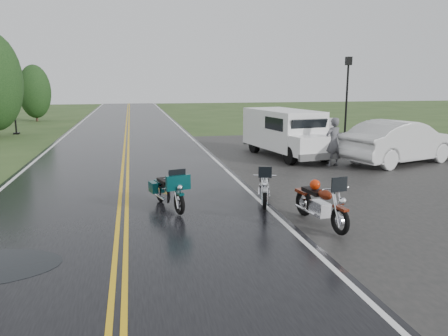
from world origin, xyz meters
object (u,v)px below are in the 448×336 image
sedan_white (400,143)px  lamp_post_far_right (347,100)px  motorcycle_red (341,210)px  person_at_van (333,143)px  motorcycle_silver (265,191)px  lamp_post_far_left (13,99)px  van_white (291,139)px  motorcycle_teal (179,195)px

sedan_white → lamp_post_far_right: 6.74m
motorcycle_red → person_at_van: (3.49, 7.64, 0.34)m
motorcycle_red → motorcycle_silver: bearing=107.8°
motorcycle_red → sedan_white: 10.02m
sedan_white → lamp_post_far_left: 23.37m
sedan_white → lamp_post_far_left: size_ratio=1.19×
motorcycle_silver → van_white: 6.76m
motorcycle_silver → lamp_post_far_left: bearing=134.2°
motorcycle_teal → van_white: 7.96m
motorcycle_silver → van_white: bearing=79.9°
motorcycle_silver → person_at_van: (4.54, 5.46, 0.41)m
motorcycle_silver → lamp_post_far_right: lamp_post_far_right is taller
motorcycle_silver → sedan_white: size_ratio=0.35×
motorcycle_teal → lamp_post_far_left: lamp_post_far_left is taller
motorcycle_red → lamp_post_far_left: bearing=110.0°
motorcycle_teal → van_white: bearing=33.8°
motorcycle_silver → sedan_white: bearing=51.9°
person_at_van → motorcycle_red: bearing=49.9°
lamp_post_far_left → motorcycle_silver: bearing=-61.8°
sedan_white → motorcycle_red: bearing=121.3°
motorcycle_red → sedan_white: (6.49, 7.63, 0.26)m
van_white → person_at_van: (1.58, -0.59, -0.11)m
van_white → lamp_post_far_left: 19.56m
lamp_post_far_left → lamp_post_far_right: lamp_post_far_right is taller
person_at_van → sedan_white: (3.00, -0.01, -0.08)m
motorcycle_teal → sedan_white: size_ratio=0.37×
motorcycle_red → person_at_van: person_at_van is taller
lamp_post_far_left → sedan_white: bearing=-38.5°
motorcycle_silver → person_at_van: person_at_van is taller
motorcycle_teal → lamp_post_far_right: (10.65, 11.93, 1.80)m
van_white → motorcycle_red: bearing=-113.1°
motorcycle_teal → lamp_post_far_left: size_ratio=0.44×
sedan_white → lamp_post_far_right: bearing=-25.9°
person_at_van → lamp_post_far_left: bearing=-59.2°
person_at_van → van_white: bearing=-36.2°
motorcycle_red → van_white: (1.91, 8.23, 0.45)m
sedan_white → lamp_post_far_right: lamp_post_far_right is taller
van_white → sedan_white: (4.58, -0.60, -0.19)m
van_white → lamp_post_far_left: lamp_post_far_left is taller
motorcycle_teal → lamp_post_far_left: bearing=97.7°
motorcycle_teal → lamp_post_far_right: 16.09m
van_white → lamp_post_far_left: bearing=124.4°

